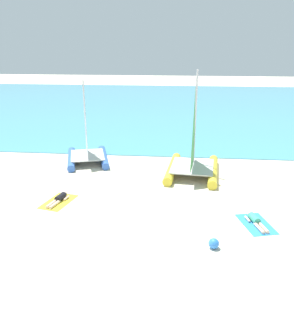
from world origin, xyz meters
name	(u,v)px	position (x,y,z in m)	size (l,w,h in m)	color
ground_plane	(155,157)	(0.00, 10.00, 0.00)	(120.00, 120.00, 0.00)	beige
ocean_water	(168,105)	(0.00, 30.16, 0.03)	(120.00, 40.00, 0.05)	#4C9EB7
sailboat_yellow	(193,160)	(2.35, 7.04, 0.86)	(3.23, 4.67, 5.78)	yellow
sailboat_blue	(87,151)	(-4.17, 8.68, 0.75)	(3.43, 4.38, 5.02)	blue
towel_left	(58,202)	(-4.05, 2.75, 0.01)	(1.10, 1.90, 0.01)	yellow
sunbather_left	(59,199)	(-4.03, 2.82, 0.13)	(0.75, 1.56, 0.30)	black
towel_right	(256,224)	(4.88, 1.45, 0.01)	(1.10, 1.90, 0.01)	#338CD8
sunbather_right	(256,221)	(4.86, 1.51, 0.13)	(0.78, 1.55, 0.30)	#3FB28C
beach_ball	(214,243)	(2.96, -0.56, 0.20)	(0.40, 0.40, 0.40)	#337FE5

